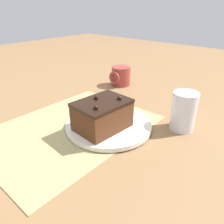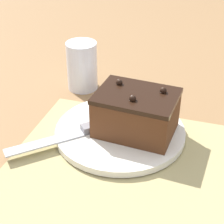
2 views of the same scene
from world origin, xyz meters
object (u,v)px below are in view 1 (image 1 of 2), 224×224
Objects in this scene: serving_knife at (114,110)px; coffee_mug at (121,76)px; chocolate_cake at (102,115)px; cake_plate at (109,125)px; drinking_glass at (184,111)px.

serving_knife is 1.86× the size of coffee_mug.
chocolate_cake reaches higher than coffee_mug.
chocolate_cake is (0.03, 0.00, 0.04)m from cake_plate.
coffee_mug reaches higher than cake_plate.
serving_knife is 1.53× the size of drinking_glass.
drinking_glass is at bearing 64.29° from coffee_mug.
cake_plate is 2.70× the size of coffee_mug.
coffee_mug is at bearing -146.30° from cake_plate.
chocolate_cake is 0.39m from coffee_mug.
serving_knife is at bearing -157.46° from chocolate_cake.
serving_knife is 0.20m from drinking_glass.
serving_knife reaches higher than cake_plate.
drinking_glass is at bearing 130.85° from cake_plate.
serving_knife is at bearing 34.79° from coffee_mug.
coffee_mug is (-0.24, -0.17, 0.02)m from serving_knife.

